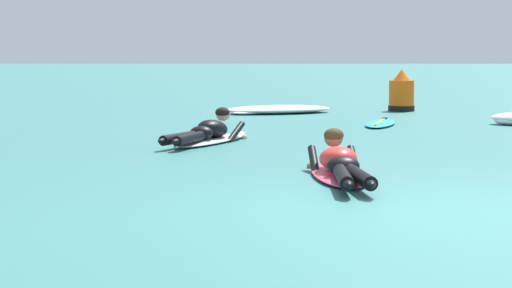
% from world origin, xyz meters
% --- Properties ---
extents(ground_plane, '(120.00, 120.00, 0.00)m').
position_xyz_m(ground_plane, '(0.00, 10.00, 0.00)').
color(ground_plane, '#387A75').
extents(surfer_near, '(0.66, 2.65, 0.53)m').
position_xyz_m(surfer_near, '(-0.67, 1.93, 0.14)').
color(surfer_near, '#E54C66').
rests_on(surfer_near, ground).
extents(surfer_far, '(1.30, 2.48, 0.53)m').
position_xyz_m(surfer_far, '(-2.29, 5.68, 0.14)').
color(surfer_far, silver).
rests_on(surfer_far, ground).
extents(drifting_surfboard, '(0.88, 1.88, 0.16)m').
position_xyz_m(drifting_surfboard, '(0.56, 8.92, 0.03)').
color(drifting_surfboard, '#2DB2D1').
rests_on(drifting_surfboard, ground).
extents(whitewater_mid_left, '(2.53, 1.83, 0.17)m').
position_xyz_m(whitewater_mid_left, '(-1.22, 11.98, 0.08)').
color(whitewater_mid_left, white).
rests_on(whitewater_mid_left, ground).
extents(channel_marker_buoy, '(0.57, 0.57, 0.90)m').
position_xyz_m(channel_marker_buoy, '(1.44, 12.68, 0.35)').
color(channel_marker_buoy, '#EA5B0F').
rests_on(channel_marker_buoy, ground).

